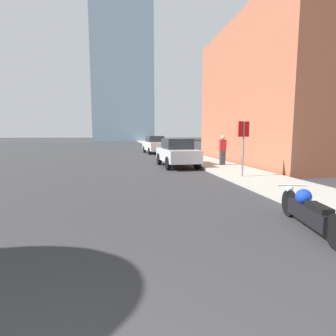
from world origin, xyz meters
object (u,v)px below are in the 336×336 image
motorcycle (309,211)px  parked_car_white (155,145)px  pedestrian (223,150)px  stop_sign (243,139)px  parked_car_silver (177,152)px

motorcycle → parked_car_white: size_ratio=0.50×
motorcycle → pedestrian: bearing=89.4°
stop_sign → parked_car_silver: bearing=109.3°
motorcycle → parked_car_white: 21.39m
pedestrian → motorcycle: bearing=-101.9°
parked_car_white → pedestrian: 12.10m
stop_sign → pedestrian: stop_sign is taller
parked_car_silver → motorcycle: bearing=-90.3°
motorcycle → parked_car_silver: bearing=103.7°
motorcycle → parked_car_silver: parked_car_silver is taller
stop_sign → pedestrian: 4.17m
parked_car_silver → parked_car_white: bearing=87.0°
stop_sign → pedestrian: bearing=79.5°
motorcycle → stop_sign: size_ratio=1.06×
parked_car_silver → stop_sign: size_ratio=1.90×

